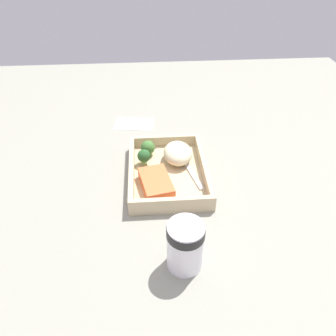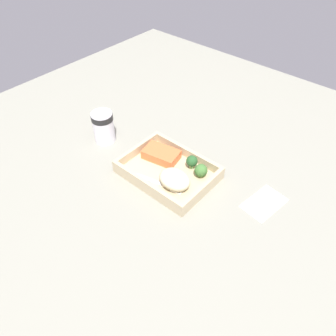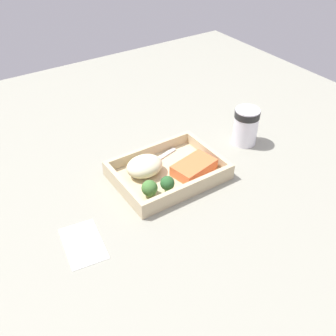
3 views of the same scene
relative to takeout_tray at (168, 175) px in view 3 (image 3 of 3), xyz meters
The scene contains 10 objects.
ground_plane 1.60cm from the takeout_tray, ahead, with size 160.00×160.00×2.00cm, color gray.
takeout_tray is the anchor object (origin of this frame).
tray_rim 2.03cm from the takeout_tray, ahead, with size 26.14×19.16×2.87cm.
salmon_fillet 6.68cm from the takeout_tray, 149.66° to the left, with size 10.54×6.47×2.79cm, color orange.
mashed_potatoes 6.41cm from the takeout_tray, 30.32° to the right, with size 9.23×7.39×4.66cm, color beige.
broccoli_floret_1 7.75cm from the takeout_tray, 55.23° to the left, with size 3.35×3.35×4.27cm.
broccoli_floret_2 9.84cm from the takeout_tray, 30.12° to the left, with size 3.74×3.74×4.13cm.
fork 5.57cm from the takeout_tray, 72.16° to the right, with size 15.72×5.50×0.44cm.
paper_cup 26.68cm from the takeout_tray, behind, with size 6.81×6.81×10.37cm.
receipt_slip 28.00cm from the takeout_tray, 18.10° to the left, with size 7.49×11.97×0.24cm, color white.
Camera 3 is at (42.17, 63.58, 61.09)cm, focal length 42.00 mm.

